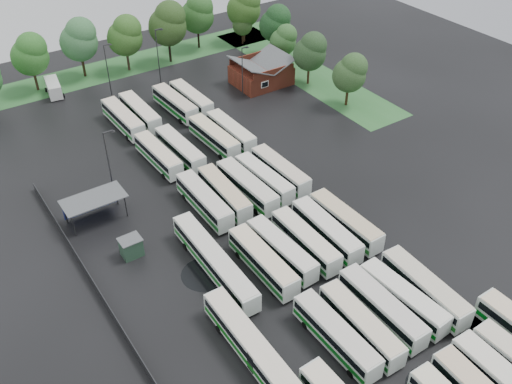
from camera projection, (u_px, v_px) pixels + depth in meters
ground at (297, 262)px, 69.97m from camera, size 160.00×160.00×0.00m
brick_building at (261, 74)px, 107.84m from camera, size 10.07×8.60×5.39m
wash_shed at (93, 200)px, 75.05m from camera, size 8.20×4.20×3.58m
utility_hut at (131, 247)px, 70.27m from camera, size 2.70×2.20×2.62m
grass_strip_north at (108, 70)px, 113.70m from camera, size 80.00×10.00×0.01m
grass_strip_east at (303, 71)px, 113.45m from camera, size 10.00×50.00×0.01m
west_fence at (100, 294)px, 64.98m from camera, size 0.10×50.00×1.20m
bus_r1c0 at (336, 335)px, 58.86m from camera, size 2.48×11.52×3.20m
bus_r1c1 at (361, 325)px, 60.02m from camera, size 2.85×11.50×3.18m
bus_r1c2 at (382, 307)px, 61.84m from camera, size 2.65×11.76×3.26m
bus_r1c3 at (403, 298)px, 63.00m from camera, size 2.99×11.46×3.16m
bus_r1c4 at (425, 288)px, 64.12m from camera, size 3.04×11.99×3.31m
bus_r2c0 at (263, 261)px, 67.57m from camera, size 2.58×11.71×3.25m
bus_r2c1 at (282, 250)px, 69.25m from camera, size 2.83×11.43×3.16m
bus_r2c2 at (305, 241)px, 70.51m from camera, size 2.56×11.45×3.18m
bus_r2c3 at (326, 231)px, 71.97m from camera, size 2.88×11.82×3.27m
bus_r2c4 at (345, 221)px, 73.43m from camera, size 2.66×11.75×3.26m
bus_r3c0 at (204, 201)px, 76.90m from camera, size 2.65×11.80×3.28m
bus_r3c1 at (224, 193)px, 78.35m from camera, size 2.89×11.50×3.18m
bus_r3c2 at (247, 187)px, 79.41m from camera, size 2.81×11.99×3.32m
bus_r3c3 at (264, 179)px, 81.07m from camera, size 2.86×11.35×3.13m
bus_r3c4 at (280, 171)px, 82.64m from camera, size 2.65×11.48×3.18m
bus_r4c0 at (158, 155)px, 85.91m from camera, size 2.72×11.40×3.16m
bus_r4c1 at (180, 149)px, 87.11m from camera, size 2.76×11.77×3.26m
bus_r4c3 at (214, 137)px, 90.03m from camera, size 2.85×11.67×3.23m
bus_r4c4 at (231, 132)px, 91.36m from camera, size 2.54×11.45×3.18m
bus_r5c0 at (123, 119)px, 94.50m from camera, size 2.77×11.96×3.31m
bus_r5c1 at (140, 112)px, 96.26m from camera, size 2.57×11.88×3.30m
bus_r5c3 at (175, 104)px, 98.80m from camera, size 2.96×11.83×3.27m
bus_r5c4 at (191, 99)px, 100.28m from camera, size 2.63×11.52×3.20m
artic_bus_west_b at (214, 261)px, 67.64m from camera, size 2.82×17.10×3.16m
artic_bus_west_c at (256, 352)px, 57.22m from camera, size 2.70×17.12×3.17m
minibus at (53, 87)px, 104.45m from camera, size 3.19×6.35×2.65m
tree_north_1 at (30, 54)px, 102.57m from camera, size 6.72×6.72×11.13m
tree_north_2 at (79, 39)px, 107.00m from camera, size 7.08×7.08×11.72m
tree_north_3 at (126, 35)px, 109.35m from camera, size 6.80×6.80×11.26m
tree_north_4 at (168, 23)px, 112.07m from camera, size 7.57×7.57×12.54m
tree_north_5 at (198, 13)px, 118.23m from camera, size 7.00×7.00×11.60m
tree_north_6 at (245, 7)px, 120.79m from camera, size 7.22×7.22×11.95m
tree_east_0 at (351, 73)px, 98.37m from camera, size 5.90×5.90×9.77m
tree_east_1 at (311, 51)px, 104.97m from camera, size 6.16×6.16×10.20m
tree_east_2 at (284, 40)px, 111.76m from camera, size 5.27×5.26×8.71m
tree_east_3 at (276, 23)px, 115.52m from camera, size 6.43×6.43×10.65m
tree_east_4 at (243, 23)px, 121.57m from camera, size 4.30×4.27×7.07m
lamp_post_ne at (243, 69)px, 101.44m from camera, size 1.46×0.28×9.45m
lamp_post_nw at (109, 162)px, 76.41m from camera, size 1.67×0.33×10.84m
lamp_post_back_w at (108, 67)px, 101.31m from camera, size 1.53×0.30×9.94m
lamp_post_back_e at (158, 53)px, 105.43m from camera, size 1.63×0.32×10.58m
puddle_1 at (488, 329)px, 61.73m from camera, size 4.25×4.25×0.01m
puddle_2 at (205, 274)px, 68.36m from camera, size 5.83×5.83×0.01m
puddle_3 at (328, 241)px, 73.04m from camera, size 4.58×4.58×0.01m
puddle_4 at (481, 322)px, 62.57m from camera, size 3.57×3.57×0.01m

